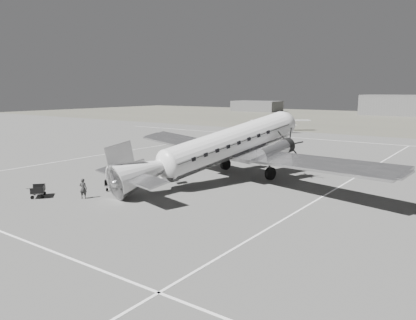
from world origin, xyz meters
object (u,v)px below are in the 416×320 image
(dc3_airliner, at_px, (221,149))
(passenger, at_px, (163,172))
(ramp_agent, at_px, (131,177))
(shed_secondary, at_px, (257,106))
(ground_crew, at_px, (83,189))
(baggage_cart_far, at_px, (38,191))
(baggage_cart_near, at_px, (116,185))
(light_plane_left, at_px, (281,125))

(dc3_airliner, bearing_deg, passenger, -123.06)
(dc3_airliner, xyz_separation_m, ramp_agent, (-4.65, -6.52, -1.98))
(shed_secondary, xyz_separation_m, dc3_airliner, (57.66, -110.64, 0.94))
(ground_crew, distance_m, ramp_agent, 4.47)
(baggage_cart_far, distance_m, ramp_agent, 7.19)
(baggage_cart_near, relative_size, ramp_agent, 0.87)
(dc3_airliner, bearing_deg, light_plane_left, 124.25)
(ground_crew, bearing_deg, ramp_agent, -125.71)
(baggage_cart_near, bearing_deg, ground_crew, -120.27)
(baggage_cart_far, relative_size, ramp_agent, 0.82)
(ground_crew, height_order, passenger, passenger)
(dc3_airliner, relative_size, ground_crew, 20.05)
(baggage_cart_near, bearing_deg, dc3_airliner, 28.71)
(dc3_airliner, bearing_deg, shed_secondary, 132.48)
(baggage_cart_far, distance_m, ground_crew, 3.63)
(shed_secondary, height_order, dc3_airliner, dc3_airliner)
(shed_secondary, relative_size, light_plane_left, 1.49)
(shed_secondary, distance_m, light_plane_left, 77.76)
(light_plane_left, distance_m, ground_crew, 57.10)
(baggage_cart_near, xyz_separation_m, ramp_agent, (0.35, 1.33, 0.49))
(baggage_cart_far, height_order, ground_crew, ground_crew)
(ground_crew, relative_size, ramp_agent, 0.80)
(ramp_agent, bearing_deg, dc3_airliner, -19.71)
(baggage_cart_near, height_order, passenger, passenger)
(shed_secondary, relative_size, ground_crew, 11.70)
(light_plane_left, relative_size, ground_crew, 7.86)
(baggage_cart_near, relative_size, baggage_cart_far, 1.06)
(baggage_cart_far, xyz_separation_m, passenger, (4.43, 9.26, 0.47))
(baggage_cart_far, bearing_deg, dc3_airliner, 96.01)
(shed_secondary, xyz_separation_m, ramp_agent, (53.01, -117.15, -1.04))
(light_plane_left, bearing_deg, baggage_cart_near, -118.01)
(ramp_agent, height_order, passenger, ramp_agent)
(baggage_cart_near, height_order, ramp_agent, ramp_agent)
(baggage_cart_near, bearing_deg, shed_secondary, 85.21)
(ramp_agent, bearing_deg, shed_secondary, 40.15)
(baggage_cart_far, bearing_deg, baggage_cart_near, 95.25)
(shed_secondary, height_order, ramp_agent, shed_secondary)
(ground_crew, bearing_deg, dc3_airliner, -144.98)
(shed_secondary, distance_m, ramp_agent, 128.60)
(ground_crew, bearing_deg, passenger, -129.58)
(ground_crew, bearing_deg, shed_secondary, -96.71)
(light_plane_left, bearing_deg, ground_crew, -118.72)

